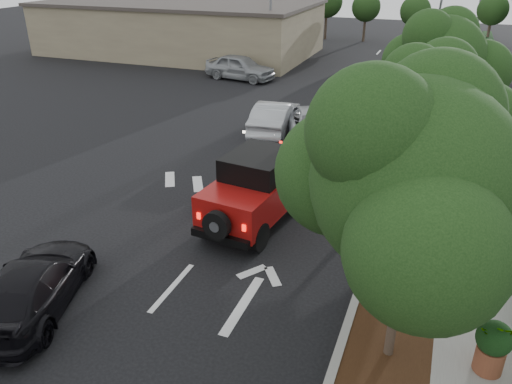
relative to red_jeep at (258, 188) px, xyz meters
The scene contains 17 objects.
ground 4.44m from the red_jeep, 100.83° to the right, with size 120.00×120.00×0.00m, color black.
curb 8.73m from the red_jeep, 64.03° to the left, with size 0.20×70.00×0.15m, color #9E9B93.
planting_strip 9.22m from the red_jeep, 58.39° to the left, with size 1.80×70.00×0.12m, color black.
sidewalk 10.33m from the red_jeep, 49.33° to the left, with size 2.00×70.00×0.12m, color gray.
commercial_building 30.79m from the red_jeep, 123.09° to the left, with size 22.00×12.00×4.00m, color #7E7157.
transmission_tower 44.11m from the red_jeep, 83.23° to the left, with size 7.00×4.00×28.00m, color slate, non-canonical shape.
street_tree_near 6.82m from the red_jeep, 44.47° to the right, with size 3.80×3.80×5.92m, color black, non-canonical shape.
street_tree_mid 5.44m from the red_jeep, 25.55° to the left, with size 3.20×3.20×5.32m, color black, non-canonical shape.
street_tree_far 10.08m from the red_jeep, 61.39° to the left, with size 3.40×3.40×5.62m, color black, non-canonical shape.
light_pole_a 23.01m from the red_jeep, 108.53° to the left, with size 2.00×0.22×9.00m, color slate, non-canonical shape.
light_pole_b 34.82m from the red_jeep, 103.81° to the left, with size 2.00×0.22×9.00m, color slate, non-canonical shape.
red_jeep is the anchor object (origin of this frame).
silver_suv_ahead 7.61m from the red_jeep, 90.66° to the left, with size 2.52×5.47×1.52m, color #B3B6BB.
black_suv_oncoming 7.05m from the red_jeep, 119.87° to the right, with size 1.83×4.50×1.31m, color black.
silver_sedan_oncoming 8.76m from the red_jeep, 105.35° to the left, with size 1.63×4.67×1.54m, color #ADB0B5.
parked_suv 19.90m from the red_jeep, 114.25° to the left, with size 1.96×4.88×1.66m, color #979A9E.
terracotta_planter 8.12m from the red_jeep, 33.57° to the right, with size 0.73×0.73×1.26m.
Camera 1 is at (5.86, -9.15, 7.92)m, focal length 35.00 mm.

